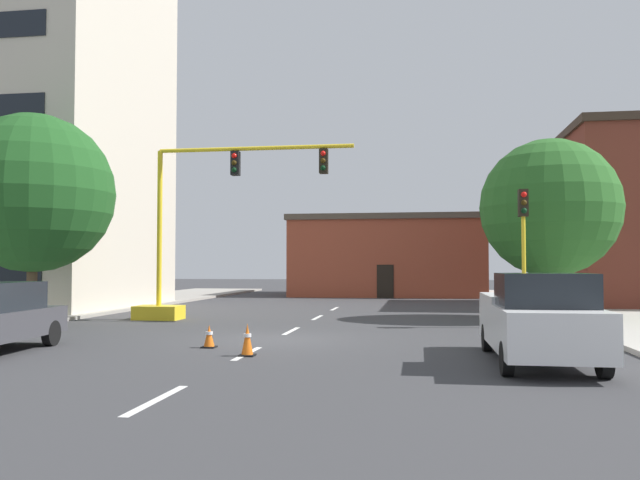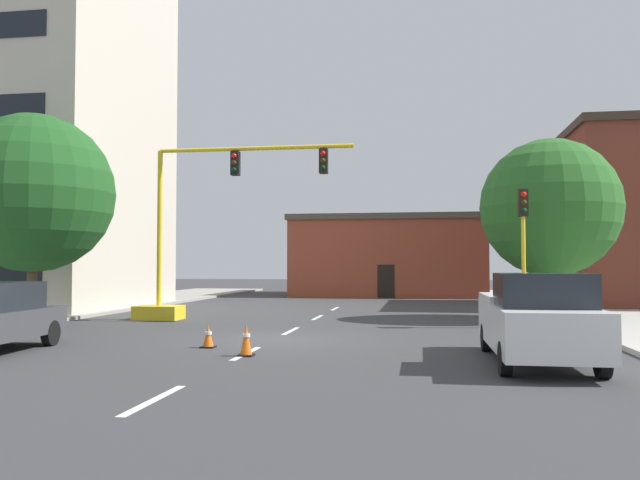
% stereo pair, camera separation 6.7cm
% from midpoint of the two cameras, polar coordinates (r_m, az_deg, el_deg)
% --- Properties ---
extents(ground_plane, '(160.00, 160.00, 0.00)m').
position_cam_midpoint_polar(ground_plane, '(18.98, -4.15, -8.77)').
color(ground_plane, '#38383A').
extents(sidewalk_left, '(6.00, 56.00, 0.14)m').
position_cam_midpoint_polar(sidewalk_left, '(31.17, -23.31, -5.91)').
color(sidewalk_left, '#9E998E').
rests_on(sidewalk_left, ground_plane).
extents(sidewalk_right, '(6.00, 56.00, 0.14)m').
position_cam_midpoint_polar(sidewalk_right, '(27.67, 25.82, -6.35)').
color(sidewalk_right, '#B2ADA3').
rests_on(sidewalk_right, ground_plane).
extents(lane_stripe_seg_1, '(0.16, 2.40, 0.01)m').
position_cam_midpoint_polar(lane_stripe_seg_1, '(10.95, -14.41, -13.51)').
color(lane_stripe_seg_1, silver).
rests_on(lane_stripe_seg_1, ground_plane).
extents(lane_stripe_seg_2, '(0.16, 2.40, 0.01)m').
position_cam_midpoint_polar(lane_stripe_seg_2, '(16.09, -6.57, -9.92)').
color(lane_stripe_seg_2, silver).
rests_on(lane_stripe_seg_2, ground_plane).
extents(lane_stripe_seg_3, '(0.16, 2.40, 0.01)m').
position_cam_midpoint_polar(lane_stripe_seg_3, '(21.41, -2.65, -8.02)').
color(lane_stripe_seg_3, silver).
rests_on(lane_stripe_seg_3, ground_plane).
extents(lane_stripe_seg_4, '(0.16, 2.40, 0.01)m').
position_cam_midpoint_polar(lane_stripe_seg_4, '(26.80, -0.31, -6.86)').
color(lane_stripe_seg_4, silver).
rests_on(lane_stripe_seg_4, ground_plane).
extents(lane_stripe_seg_5, '(0.16, 2.40, 0.01)m').
position_cam_midpoint_polar(lane_stripe_seg_5, '(32.23, 1.24, -6.08)').
color(lane_stripe_seg_5, silver).
rests_on(lane_stripe_seg_5, ground_plane).
extents(building_tall_left, '(15.00, 11.59, 21.26)m').
position_cam_midpoint_polar(building_tall_left, '(37.64, -26.45, 11.01)').
color(building_tall_left, beige).
rests_on(building_tall_left, ground_plane).
extents(building_brick_center, '(13.57, 10.10, 5.63)m').
position_cam_midpoint_polar(building_brick_center, '(47.56, 6.04, -1.44)').
color(building_brick_center, brown).
rests_on(building_brick_center, ground_plane).
extents(traffic_signal_gantry, '(8.72, 1.20, 6.83)m').
position_cam_midpoint_polar(traffic_signal_gantry, '(26.16, -11.87, -2.06)').
color(traffic_signal_gantry, yellow).
rests_on(traffic_signal_gantry, ground_plane).
extents(traffic_light_pole_right, '(0.32, 0.47, 4.80)m').
position_cam_midpoint_polar(traffic_light_pole_right, '(23.46, 17.45, 1.21)').
color(traffic_light_pole_right, yellow).
rests_on(traffic_light_pole_right, ground_plane).
extents(tree_right_mid, '(5.50, 5.50, 7.21)m').
position_cam_midpoint_polar(tree_right_mid, '(27.34, 19.56, 2.69)').
color(tree_right_mid, brown).
rests_on(tree_right_mid, ground_plane).
extents(tree_left_near, '(5.71, 5.71, 7.61)m').
position_cam_midpoint_polar(tree_left_near, '(25.46, -24.05, 3.80)').
color(tree_left_near, brown).
rests_on(tree_left_near, ground_plane).
extents(pickup_truck_white, '(2.02, 5.40, 1.99)m').
position_cam_midpoint_polar(pickup_truck_white, '(15.06, 18.55, -6.63)').
color(pickup_truck_white, white).
rests_on(pickup_truck_white, ground_plane).
extents(traffic_cone_roadside_a, '(0.36, 0.36, 0.77)m').
position_cam_midpoint_polar(traffic_cone_roadside_a, '(15.62, -6.56, -8.78)').
color(traffic_cone_roadside_a, black).
rests_on(traffic_cone_roadside_a, ground_plane).
extents(traffic_cone_roadside_b, '(0.36, 0.36, 0.59)m').
position_cam_midpoint_polar(traffic_cone_roadside_b, '(17.31, -9.87, -8.40)').
color(traffic_cone_roadside_b, black).
rests_on(traffic_cone_roadside_b, ground_plane).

